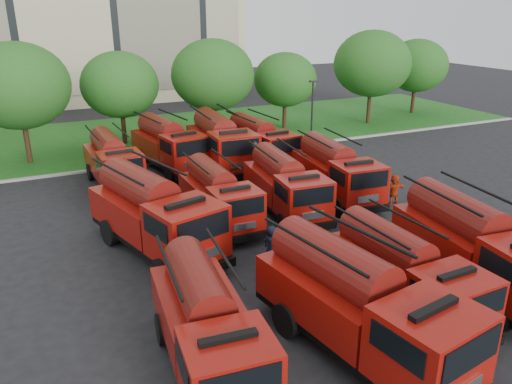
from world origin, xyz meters
TOP-DOWN VIEW (x-y plane):
  - ground at (0.00, 0.00)m, footprint 140.00×140.00m
  - lawn at (0.00, 26.00)m, footprint 70.00×16.00m
  - curb at (0.00, 17.90)m, footprint 70.00×0.30m
  - tree_2 at (-8.00, 21.50)m, footprint 6.72×6.72m
  - tree_3 at (-1.00, 24.00)m, footprint 5.88×5.88m
  - tree_4 at (6.00, 22.50)m, footprint 6.55×6.55m
  - tree_5 at (13.00, 23.50)m, footprint 5.46×5.46m
  - tree_6 at (21.00, 22.00)m, footprint 6.89×6.89m
  - tree_7 at (28.00, 24.00)m, footprint 6.05×6.05m
  - lamp_post_1 at (12.00, 17.20)m, footprint 0.60×0.25m
  - fire_truck_0 at (-3.89, -3.51)m, footprint 2.93×6.88m
  - fire_truck_1 at (0.52, -4.76)m, footprint 3.81×7.94m
  - fire_truck_2 at (3.35, -3.49)m, footprint 2.60×6.64m
  - fire_truck_3 at (6.94, -3.24)m, footprint 3.40×7.72m
  - fire_truck_4 at (-3.38, 4.72)m, footprint 4.66×8.27m
  - fire_truck_5 at (0.26, 6.45)m, footprint 2.43×6.48m
  - fire_truck_6 at (3.87, 6.26)m, footprint 2.98×7.03m
  - fire_truck_7 at (7.46, 6.98)m, footprint 3.09×7.24m
  - fire_truck_8 at (-3.48, 14.46)m, footprint 2.74×6.89m
  - fire_truck_9 at (0.48, 16.33)m, footprint 3.63×7.61m
  - fire_truck_10 at (3.62, 14.87)m, footprint 3.22×8.02m
  - fire_truck_11 at (6.28, 14.50)m, footprint 2.96×7.17m
  - firefighter_2 at (9.83, -1.85)m, footprint 0.70×0.97m
  - firefighter_4 at (0.84, 1.74)m, footprint 0.82×0.95m
  - firefighter_5 at (9.91, 4.87)m, footprint 1.64×0.87m

SIDE VIEW (x-z plane):
  - ground at x=0.00m, z-range 0.00..0.00m
  - firefighter_2 at x=9.83m, z-range -0.74..0.74m
  - firefighter_4 at x=0.84m, z-range -0.82..0.82m
  - firefighter_5 at x=9.91m, z-range -0.85..0.85m
  - lawn at x=0.00m, z-range 0.00..0.12m
  - curb at x=0.00m, z-range 0.00..0.14m
  - fire_truck_5 at x=0.26m, z-range 0.01..2.95m
  - fire_truck_2 at x=3.35m, z-range 0.01..3.00m
  - fire_truck_0 at x=-3.89m, z-range 0.01..3.06m
  - fire_truck_8 at x=-3.48m, z-range 0.01..3.10m
  - fire_truck_6 at x=3.87m, z-range 0.01..3.13m
  - fire_truck_11 at x=6.28m, z-range 0.01..3.20m
  - fire_truck_7 at x=7.46m, z-range 0.01..3.22m
  - fire_truck_9 at x=0.48m, z-range 0.01..3.34m
  - fire_truck_3 at x=6.94m, z-range 0.01..3.42m
  - fire_truck_1 at x=0.52m, z-range 0.01..3.48m
  - fire_truck_4 at x=-3.38m, z-range 0.01..3.58m
  - fire_truck_10 at x=3.62m, z-range 0.01..3.60m
  - lamp_post_1 at x=12.00m, z-range 0.34..5.45m
  - tree_5 at x=13.00m, z-range 1.01..7.69m
  - tree_3 at x=-1.00m, z-range 1.09..8.28m
  - tree_7 at x=28.00m, z-range 1.12..8.52m
  - tree_4 at x=6.00m, z-range 1.21..9.23m
  - tree_2 at x=-8.00m, z-range 1.25..9.46m
  - tree_6 at x=21.00m, z-range 1.28..9.70m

